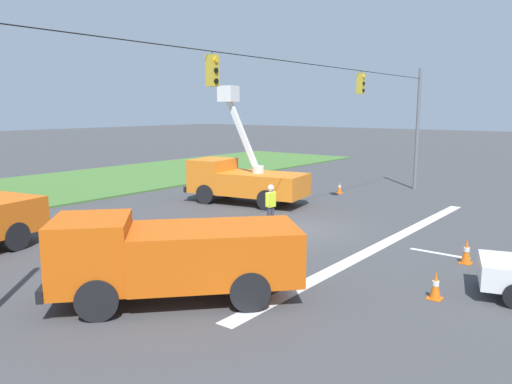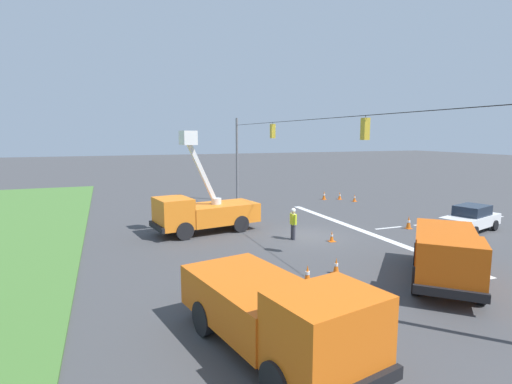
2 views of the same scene
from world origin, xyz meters
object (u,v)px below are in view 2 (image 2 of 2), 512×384
(utility_truck_bucket_lift, at_px, (203,211))
(traffic_cone_lane_edge_a, at_px, (354,198))
(traffic_cone_near_bucket, at_px, (332,237))
(sedan_white, at_px, (471,218))
(traffic_cone_mid_left, at_px, (307,274))
(road_worker, at_px, (293,222))
(utility_truck_support_far, at_px, (446,252))
(traffic_cone_foreground_left, at_px, (336,266))
(traffic_cone_foreground_right, at_px, (409,222))
(utility_truck_support_near, at_px, (276,312))
(traffic_cone_mid_right, at_px, (219,208))
(traffic_cone_far_right, at_px, (340,196))
(traffic_cone_far_left, at_px, (324,195))
(traffic_cone_lane_edge_b, at_px, (460,236))

(utility_truck_bucket_lift, height_order, traffic_cone_lane_edge_a, utility_truck_bucket_lift)
(traffic_cone_near_bucket, bearing_deg, sedan_white, -95.42)
(traffic_cone_mid_left, bearing_deg, road_worker, -21.22)
(utility_truck_support_far, relative_size, traffic_cone_near_bucket, 10.31)
(traffic_cone_foreground_left, bearing_deg, utility_truck_support_far, -124.17)
(road_worker, xyz_separation_m, traffic_cone_foreground_right, (-0.22, -7.84, -0.60))
(road_worker, xyz_separation_m, traffic_cone_mid_left, (-6.17, 2.40, -0.64))
(utility_truck_support_near, xyz_separation_m, traffic_cone_mid_left, (4.27, -3.21, -0.83))
(utility_truck_bucket_lift, xyz_separation_m, traffic_cone_foreground_right, (-3.63, -12.13, -0.89))
(traffic_cone_mid_left, xyz_separation_m, traffic_cone_near_bucket, (5.02, -4.17, -0.08))
(utility_truck_support_near, bearing_deg, traffic_cone_near_bucket, -38.50)
(utility_truck_support_near, distance_m, sedan_white, 18.54)
(sedan_white, bearing_deg, traffic_cone_foreground_right, 59.51)
(sedan_white, xyz_separation_m, road_worker, (2.02, 10.90, 0.21))
(sedan_white, xyz_separation_m, traffic_cone_foreground_right, (1.80, 3.06, -0.39))
(traffic_cone_mid_right, bearing_deg, traffic_cone_far_right, -80.60)
(traffic_cone_far_right, bearing_deg, traffic_cone_near_bucket, 145.81)
(sedan_white, bearing_deg, traffic_cone_lane_edge_a, 1.05)
(traffic_cone_mid_right, bearing_deg, utility_truck_support_near, 168.78)
(traffic_cone_mid_left, distance_m, traffic_cone_mid_right, 15.33)
(utility_truck_support_far, relative_size, road_worker, 3.46)
(traffic_cone_mid_right, height_order, traffic_cone_lane_edge_a, traffic_cone_mid_right)
(traffic_cone_foreground_right, bearing_deg, traffic_cone_mid_left, 120.19)
(utility_truck_bucket_lift, relative_size, traffic_cone_foreground_right, 8.16)
(traffic_cone_mid_right, bearing_deg, traffic_cone_mid_left, 177.48)
(utility_truck_support_far, bearing_deg, traffic_cone_far_right, -21.10)
(traffic_cone_foreground_right, xyz_separation_m, traffic_cone_mid_right, (9.36, 9.56, -0.06))
(traffic_cone_mid_right, distance_m, traffic_cone_far_right, 11.99)
(traffic_cone_mid_left, height_order, traffic_cone_far_left, traffic_cone_far_left)
(sedan_white, bearing_deg, utility_truck_bucket_lift, 70.33)
(traffic_cone_lane_edge_a, xyz_separation_m, traffic_cone_far_right, (1.44, 0.59, 0.02))
(traffic_cone_near_bucket, distance_m, traffic_cone_lane_edge_b, 6.83)
(utility_truck_bucket_lift, height_order, traffic_cone_lane_edge_b, utility_truck_bucket_lift)
(utility_truck_support_far, relative_size, traffic_cone_foreground_right, 7.64)
(road_worker, distance_m, traffic_cone_foreground_left, 5.71)
(sedan_white, relative_size, traffic_cone_lane_edge_b, 6.27)
(sedan_white, relative_size, road_worker, 2.61)
(utility_truck_support_near, distance_m, traffic_cone_mid_left, 5.40)
(traffic_cone_near_bucket, bearing_deg, traffic_cone_foreground_left, 150.52)
(sedan_white, relative_size, traffic_cone_lane_edge_a, 7.16)
(sedan_white, distance_m, traffic_cone_far_right, 13.15)
(traffic_cone_near_bucket, relative_size, traffic_cone_far_left, 0.76)
(sedan_white, height_order, traffic_cone_near_bucket, sedan_white)
(traffic_cone_lane_edge_a, bearing_deg, traffic_cone_lane_edge_b, 168.97)
(traffic_cone_far_right, bearing_deg, traffic_cone_mid_right, 99.40)
(utility_truck_support_near, xyz_separation_m, utility_truck_support_far, (2.46, -8.35, 0.01))
(traffic_cone_near_bucket, bearing_deg, utility_truck_bucket_lift, 53.06)
(traffic_cone_lane_edge_a, bearing_deg, traffic_cone_foreground_left, 143.18)
(traffic_cone_foreground_right, xyz_separation_m, traffic_cone_near_bucket, (-0.94, 6.06, -0.12))
(traffic_cone_foreground_left, distance_m, traffic_cone_far_left, 19.60)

